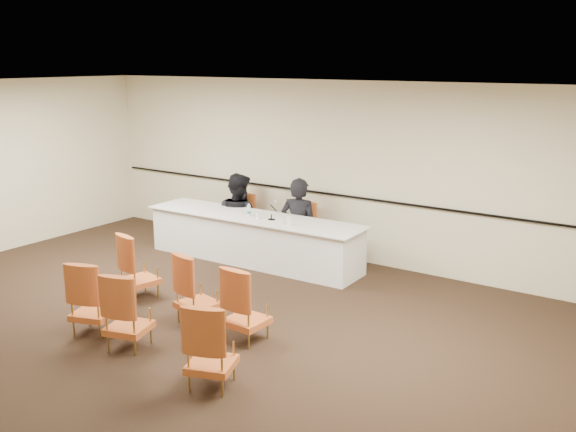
% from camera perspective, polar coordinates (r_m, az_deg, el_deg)
% --- Properties ---
extents(floor, '(10.00, 10.00, 0.00)m').
position_cam_1_polar(floor, '(8.22, -10.53, -10.37)').
color(floor, black).
rests_on(floor, ground).
extents(ceiling, '(10.00, 10.00, 0.00)m').
position_cam_1_polar(ceiling, '(7.52, -11.55, 10.98)').
color(ceiling, silver).
rests_on(ceiling, ground).
extents(wall_back, '(10.00, 0.04, 3.00)m').
position_cam_1_polar(wall_back, '(10.86, 4.12, 4.05)').
color(wall_back, beige).
rests_on(wall_back, ground).
extents(wall_rail, '(9.80, 0.04, 0.03)m').
position_cam_1_polar(wall_rail, '(10.90, 3.97, 1.95)').
color(wall_rail, black).
rests_on(wall_rail, wall_back).
extents(panel_table, '(3.96, 1.00, 0.79)m').
position_cam_1_polar(panel_table, '(10.78, -3.09, -2.03)').
color(panel_table, silver).
rests_on(panel_table, ground).
extents(panelist_main, '(0.75, 0.57, 1.82)m').
position_cam_1_polar(panelist_main, '(10.93, 0.97, -1.28)').
color(panelist_main, black).
rests_on(panelist_main, ground).
extents(panelist_main_chair, '(0.51, 0.51, 0.95)m').
position_cam_1_polar(panelist_main_chair, '(10.93, 0.97, -1.35)').
color(panelist_main_chair, '#AC5B1E').
rests_on(panelist_main_chair, ground).
extents(panelist_second, '(0.97, 0.81, 1.82)m').
position_cam_1_polar(panelist_second, '(11.65, -4.39, -0.60)').
color(panelist_second, black).
rests_on(panelist_second, ground).
extents(panelist_second_chair, '(0.51, 0.51, 0.95)m').
position_cam_1_polar(panelist_second_chair, '(11.64, -4.39, -0.45)').
color(panelist_second_chair, '#AC5B1E').
rests_on(panelist_second_chair, ground).
extents(papers, '(0.33, 0.26, 0.00)m').
position_cam_1_polar(papers, '(10.43, -1.27, -0.30)').
color(papers, white).
rests_on(papers, panel_table).
extents(microphone, '(0.14, 0.23, 0.31)m').
position_cam_1_polar(microphone, '(10.35, -1.48, 0.46)').
color(microphone, black).
rests_on(microphone, panel_table).
extents(water_bottle, '(0.08, 0.08, 0.21)m').
position_cam_1_polar(water_bottle, '(10.68, -3.50, 0.57)').
color(water_bottle, '#167D7A').
rests_on(water_bottle, panel_table).
extents(drinking_glass, '(0.07, 0.07, 0.10)m').
position_cam_1_polar(drinking_glass, '(10.48, -2.70, 0.03)').
color(drinking_glass, white).
rests_on(drinking_glass, panel_table).
extents(coffee_cup, '(0.10, 0.10, 0.13)m').
position_cam_1_polar(coffee_cup, '(10.07, 0.10, -0.45)').
color(coffee_cup, white).
rests_on(coffee_cup, panel_table).
extents(aud_chair_front_left, '(0.60, 0.60, 0.95)m').
position_cam_1_polar(aud_chair_front_left, '(9.38, -13.09, -4.31)').
color(aud_chair_front_left, '#AC5B1E').
rests_on(aud_chair_front_left, ground).
extents(aud_chair_front_mid, '(0.60, 0.60, 0.95)m').
position_cam_1_polar(aud_chair_front_mid, '(8.35, -8.10, -6.35)').
color(aud_chair_front_mid, '#AC5B1E').
rests_on(aud_chair_front_mid, ground).
extents(aud_chair_front_right, '(0.52, 0.52, 0.95)m').
position_cam_1_polar(aud_chair_front_right, '(7.79, -3.72, -7.77)').
color(aud_chair_front_right, '#AC5B1E').
rests_on(aud_chair_front_right, ground).
extents(aud_chair_back_left, '(0.64, 0.64, 0.95)m').
position_cam_1_polar(aud_chair_back_left, '(8.34, -16.98, -6.86)').
color(aud_chair_back_left, '#AC5B1E').
rests_on(aud_chair_back_left, ground).
extents(aud_chair_back_mid, '(0.62, 0.62, 0.95)m').
position_cam_1_polar(aud_chair_back_mid, '(7.82, -14.03, -8.09)').
color(aud_chair_back_mid, '#AC5B1E').
rests_on(aud_chair_back_mid, ground).
extents(aud_chair_back_right, '(0.64, 0.64, 0.95)m').
position_cam_1_polar(aud_chair_back_right, '(6.78, -6.85, -11.25)').
color(aud_chair_back_right, '#AC5B1E').
rests_on(aud_chair_back_right, ground).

